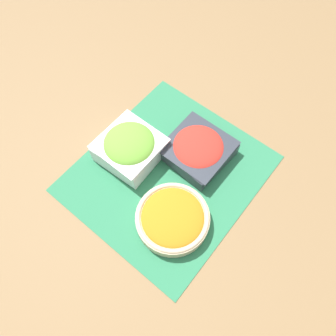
% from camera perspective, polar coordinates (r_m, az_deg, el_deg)
% --- Properties ---
extents(ground_plane, '(3.00, 3.00, 0.00)m').
position_cam_1_polar(ground_plane, '(0.95, 0.00, -0.94)').
color(ground_plane, olive).
extents(placemat, '(0.52, 0.47, 0.00)m').
position_cam_1_polar(placemat, '(0.95, 0.00, -0.88)').
color(placemat, '#2D7A51').
rests_on(placemat, ground_plane).
extents(lettuce_bowl, '(0.17, 0.17, 0.09)m').
position_cam_1_polar(lettuce_bowl, '(0.95, -6.64, 3.65)').
color(lettuce_bowl, white).
rests_on(lettuce_bowl, placemat).
extents(tomato_bowl, '(0.18, 0.18, 0.06)m').
position_cam_1_polar(tomato_bowl, '(0.96, 5.23, 3.31)').
color(tomato_bowl, '#333842').
rests_on(tomato_bowl, placemat).
extents(carrot_bowl, '(0.20, 0.20, 0.05)m').
position_cam_1_polar(carrot_bowl, '(0.87, 0.81, -8.72)').
color(carrot_bowl, beige).
rests_on(carrot_bowl, placemat).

